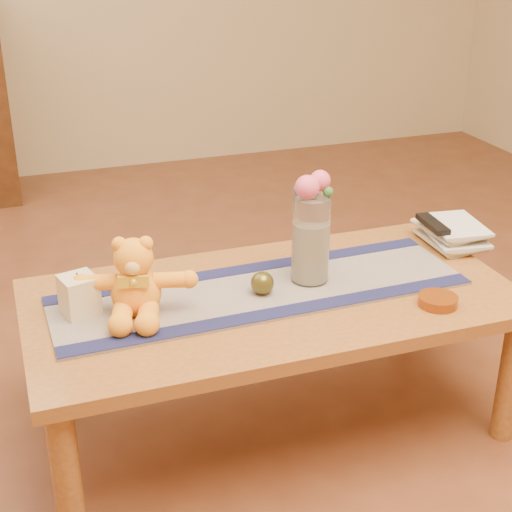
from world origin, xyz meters
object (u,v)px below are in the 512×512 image
object	(u,v)px
pillar_candle	(79,295)
amber_dish	(438,301)
bronze_ball	(262,283)
glass_vase	(311,239)
book_bottom	(429,244)
tv_remote	(433,224)
teddy_bear	(135,277)

from	to	relation	value
pillar_candle	amber_dish	xyz separation A→B (m)	(0.95, -0.27, -0.05)
pillar_candle	bronze_ball	distance (m)	0.51
glass_vase	book_bottom	size ratio (longest dim) A/B	1.17
bronze_ball	tv_remote	bearing A→B (deg)	12.00
teddy_bear	glass_vase	bearing A→B (deg)	17.85
pillar_candle	amber_dish	world-z (taller)	pillar_candle
teddy_bear	glass_vase	distance (m)	0.52
tv_remote	pillar_candle	bearing A→B (deg)	-171.57
bronze_ball	tv_remote	size ratio (longest dim) A/B	0.42
bronze_ball	pillar_candle	bearing A→B (deg)	173.46
teddy_bear	pillar_candle	bearing A→B (deg)	178.22
glass_vase	book_bottom	xyz separation A→B (m)	(0.47, 0.11, -0.13)
book_bottom	pillar_candle	bearing A→B (deg)	-174.07
teddy_bear	bronze_ball	world-z (taller)	teddy_bear
teddy_bear	glass_vase	xyz separation A→B (m)	(0.52, 0.02, 0.02)
book_bottom	amber_dish	xyz separation A→B (m)	(-0.19, -0.36, 0.00)
tv_remote	amber_dish	bearing A→B (deg)	-113.91
teddy_bear	tv_remote	bearing A→B (deg)	22.13
glass_vase	bronze_ball	distance (m)	0.19
glass_vase	amber_dish	world-z (taller)	glass_vase
teddy_bear	book_bottom	size ratio (longest dim) A/B	1.39
bronze_ball	amber_dish	size ratio (longest dim) A/B	0.61
bronze_ball	amber_dish	world-z (taller)	bronze_ball
tv_remote	amber_dish	xyz separation A→B (m)	(-0.19, -0.35, -0.07)
teddy_bear	amber_dish	world-z (taller)	teddy_bear
bronze_ball	amber_dish	distance (m)	0.49
glass_vase	tv_remote	size ratio (longest dim) A/B	1.62
book_bottom	tv_remote	bearing A→B (deg)	-93.00
tv_remote	glass_vase	bearing A→B (deg)	-163.81
bronze_ball	tv_remote	distance (m)	0.65
bronze_ball	book_bottom	distance (m)	0.65
glass_vase	tv_remote	bearing A→B (deg)	11.62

